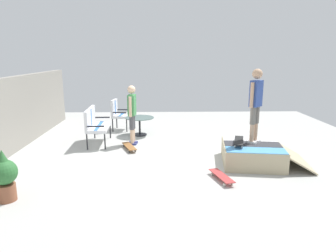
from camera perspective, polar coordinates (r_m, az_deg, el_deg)
ground_plane at (r=7.91m, az=-0.23°, el=-5.52°), size 12.00×12.00×0.10m
back_wall_cinderblock at (r=8.56m, az=-28.10°, el=1.34°), size 9.00×0.20×1.92m
skate_ramp at (r=7.45m, az=15.49°, el=-4.94°), size 1.64×2.09×0.46m
patio_bench at (r=8.90m, az=-13.42°, el=0.63°), size 1.27×0.59×1.02m
patio_chair_near_house at (r=10.44m, az=-9.26°, el=2.60°), size 0.68×0.62×1.02m
patio_table at (r=9.68m, az=-5.27°, el=0.65°), size 0.90×0.90×0.57m
person_watching at (r=8.60m, az=-6.68°, el=2.84°), size 0.48×0.28×1.66m
person_skater at (r=7.30m, az=15.93°, el=4.60°), size 0.37×0.37×1.71m
skateboard_by_bench at (r=8.30m, az=-7.19°, el=-3.77°), size 0.82×0.47×0.10m
skateboard_spare at (r=6.37m, az=9.88°, el=-9.11°), size 0.82×0.41×0.10m
skateboard_on_ramp at (r=7.24m, az=12.98°, el=-2.69°), size 0.82×0.40×0.10m
potted_plant at (r=5.99m, az=-28.04°, el=-8.05°), size 0.44×0.44×0.92m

